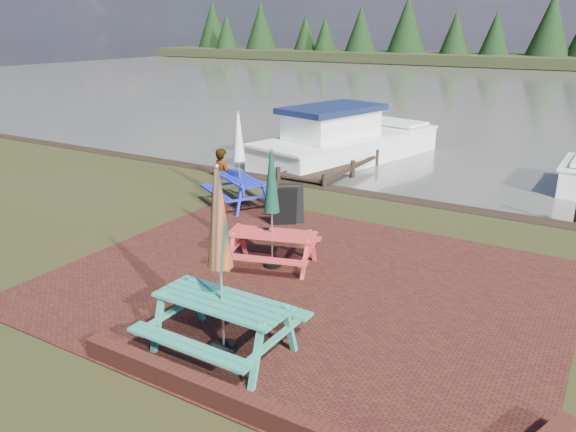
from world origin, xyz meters
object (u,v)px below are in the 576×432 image
at_px(picnic_table_teal, 222,292).
at_px(boat_jetty, 345,143).
at_px(picnic_table_red, 272,228).
at_px(chalkboard, 288,205).
at_px(picnic_table_blue, 240,174).
at_px(jetty, 359,153).
at_px(person, 222,149).

bearing_deg(picnic_table_teal, boat_jetty, 108.55).
bearing_deg(picnic_table_red, boat_jetty, 90.62).
bearing_deg(chalkboard, picnic_table_blue, 122.44).
height_order(picnic_table_red, jetty, picnic_table_red).
height_order(picnic_table_blue, person, picnic_table_blue).
bearing_deg(person, boat_jetty, -91.06).
distance_m(picnic_table_teal, person, 9.80).
height_order(chalkboard, jetty, chalkboard).
bearing_deg(picnic_table_teal, picnic_table_blue, 124.20).
bearing_deg(jetty, person, -114.93).
xyz_separation_m(picnic_table_red, person, (-4.91, 4.86, 0.12)).
xyz_separation_m(picnic_table_teal, boat_jetty, (-4.09, 12.70, -0.50)).
height_order(picnic_table_teal, picnic_table_blue, picnic_table_teal).
bearing_deg(picnic_table_blue, chalkboard, 10.68).
relative_size(picnic_table_teal, chalkboard, 2.88).
relative_size(picnic_table_red, picnic_table_blue, 0.95).
bearing_deg(person, picnic_table_red, 154.87).
bearing_deg(chalkboard, picnic_table_teal, -106.36).
relative_size(picnic_table_blue, chalkboard, 2.55).
xyz_separation_m(picnic_table_red, picnic_table_blue, (-2.86, 2.94, 0.04)).
bearing_deg(picnic_table_teal, picnic_table_red, 109.96).
bearing_deg(chalkboard, jetty, 63.85).
bearing_deg(chalkboard, picnic_table_red, -103.79).
distance_m(picnic_table_blue, boat_jetty, 6.84).
distance_m(picnic_table_blue, jetty, 7.02).
distance_m(picnic_table_teal, chalkboard, 5.61).
bearing_deg(chalkboard, boat_jetty, 67.70).
relative_size(picnic_table_red, boat_jetty, 0.29).
relative_size(chalkboard, jetty, 0.11).
xyz_separation_m(picnic_table_red, jetty, (-2.56, 9.91, -0.71)).
height_order(picnic_table_teal, picnic_table_red, picnic_table_teal).
relative_size(picnic_table_teal, picnic_table_red, 1.19).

